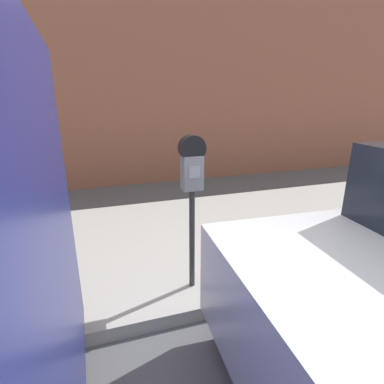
# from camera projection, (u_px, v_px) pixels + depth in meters

# --- Properties ---
(sidewalk) EXTENTS (24.00, 2.80, 0.13)m
(sidewalk) POSITION_uv_depth(u_px,v_px,m) (153.00, 245.00, 3.82)
(sidewalk) COLOR #9E9B96
(sidewalk) RESTS_ON ground_plane
(building_facade) EXTENTS (24.00, 0.30, 5.24)m
(building_facade) POSITION_uv_depth(u_px,v_px,m) (117.00, 56.00, 5.92)
(building_facade) COLOR #935642
(building_facade) RESTS_ON ground_plane
(parking_meter) EXTENTS (0.22, 0.14, 1.44)m
(parking_meter) POSITION_uv_depth(u_px,v_px,m) (192.00, 178.00, 2.57)
(parking_meter) COLOR #2D2D30
(parking_meter) RESTS_ON sidewalk
(fire_hydrant) EXTENTS (0.24, 0.24, 0.79)m
(fire_hydrant) POSITION_uv_depth(u_px,v_px,m) (380.00, 205.00, 3.89)
(fire_hydrant) COLOR gold
(fire_hydrant) RESTS_ON sidewalk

